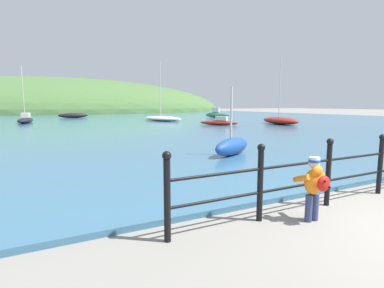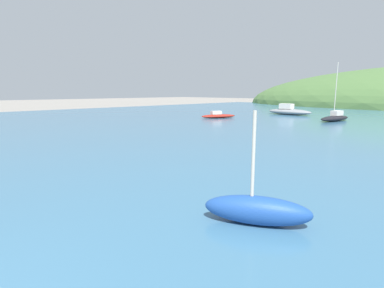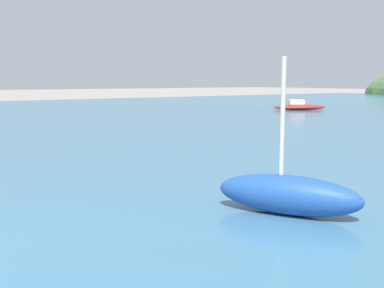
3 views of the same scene
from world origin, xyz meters
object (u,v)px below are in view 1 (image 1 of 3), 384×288
boat_mid_harbor (73,115)px  boat_far_left (219,122)px  child_in_coat (314,183)px  boat_twin_mast (25,120)px  boat_white_sailboat (232,146)px  boat_red_dinghy (280,120)px  boat_far_right (162,118)px  boat_green_fishing (217,114)px

boat_mid_harbor → boat_far_left: bearing=-64.7°
child_in_coat → boat_twin_mast: 28.38m
boat_twin_mast → boat_white_sailboat: 23.82m
boat_red_dinghy → boat_far_right: 11.65m
child_in_coat → boat_green_fishing: 33.69m
boat_green_fishing → boat_white_sailboat: size_ratio=1.28×
boat_green_fishing → boat_red_dinghy: boat_red_dinghy is taller
boat_twin_mast → boat_white_sailboat: bearing=-73.9°
boat_red_dinghy → boat_mid_harbor: (-14.29, 20.67, -0.00)m
child_in_coat → boat_mid_harbor: (0.46, 36.70, -0.19)m
boat_mid_harbor → boat_twin_mast: (-4.97, -8.68, 0.00)m
child_in_coat → boat_far_left: (9.53, 17.48, -0.27)m
boat_far_right → boat_twin_mast: size_ratio=1.17×
boat_red_dinghy → boat_mid_harbor: bearing=124.7°
boat_green_fishing → boat_twin_mast: bearing=-176.8°
boat_far_left → boat_white_sailboat: (-7.42, -12.34, 0.06)m
boat_mid_harbor → boat_twin_mast: bearing=-119.8°
boat_mid_harbor → boat_twin_mast: size_ratio=0.69×
boat_mid_harbor → boat_white_sailboat: bearing=-87.0°
boat_mid_harbor → boat_white_sailboat: (1.65, -31.56, -0.01)m
boat_far_right → boat_white_sailboat: 20.97m
boat_red_dinghy → boat_far_left: size_ratio=1.75×
child_in_coat → boat_white_sailboat: boat_white_sailboat is taller
boat_mid_harbor → boat_far_right: 13.50m
boat_red_dinghy → boat_far_left: 5.42m
boat_mid_harbor → boat_far_right: boat_far_right is taller
boat_green_fishing → boat_far_right: 9.84m
boat_far_left → boat_far_right: size_ratio=0.53×
boat_red_dinghy → boat_mid_harbor: boat_red_dinghy is taller
boat_red_dinghy → boat_mid_harbor: size_ratio=1.56×
boat_mid_harbor → boat_white_sailboat: size_ratio=1.56×
child_in_coat → boat_far_left: child_in_coat is taller
child_in_coat → boat_white_sailboat: (2.11, 5.14, -0.21)m
boat_far_right → boat_mid_harbor: bearing=122.7°
child_in_coat → boat_red_dinghy: 21.79m
boat_white_sailboat → boat_green_fishing: bearing=58.6°
boat_green_fishing → boat_mid_harbor: bearing=155.3°
boat_green_fishing → boat_twin_mast: boat_twin_mast is taller
child_in_coat → boat_far_right: 26.50m
boat_red_dinghy → boat_far_right: boat_far_right is taller
child_in_coat → boat_far_right: boat_far_right is taller
boat_mid_harbor → boat_far_right: bearing=-57.3°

